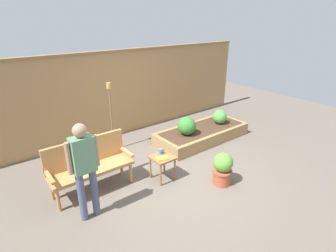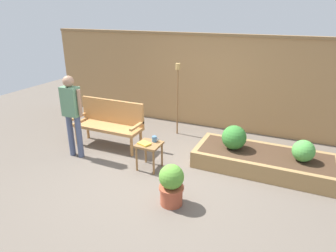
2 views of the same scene
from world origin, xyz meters
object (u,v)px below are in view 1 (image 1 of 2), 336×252
Objects in this scene: tiki_torch at (110,105)px; side_table at (162,161)px; potted_boxwood at (223,168)px; person_by_bench at (84,164)px; book_on_table at (162,158)px; garden_bench at (89,162)px; shrub_far_corner at (220,117)px; cup_on_table at (161,151)px; shrub_near_bench at (187,126)px.

side_table is at bearing -84.20° from tiki_torch.
potted_boxwood is 0.40× the size of person_by_bench.
person_by_bench is (-1.45, -0.08, 0.44)m from book_on_table.
book_on_table is 1.51m from person_by_bench.
garden_bench is 3.64m from shrub_far_corner.
potted_boxwood is at bearing -16.11° from person_by_bench.
person_by_bench reaches higher than cup_on_table.
shrub_far_corner reaches higher than potted_boxwood.
side_table is 1.83m from tiki_torch.
book_on_table is at bearing -147.94° from shrub_near_bench.
shrub_near_bench is (0.52, 1.58, 0.19)m from potted_boxwood.
shrub_near_bench is at bearing 180.00° from shrub_far_corner.
shrub_near_bench is 1.20× the size of shrub_far_corner.
shrub_far_corner is at bearing 37.60° from book_on_table.
garden_bench is 0.92× the size of person_by_bench.
shrub_far_corner is (1.67, 1.58, 0.15)m from potted_boxwood.
side_table is at bearing -113.39° from cup_on_table.
person_by_bench is (-3.94, -0.92, 0.45)m from shrub_far_corner.
side_table is at bearing -148.89° from shrub_near_bench.
shrub_near_bench reaches higher than shrub_far_corner.
potted_boxwood is at bearing -34.68° from garden_bench.
book_on_table reaches higher than side_table.
tiki_torch is at bearing 53.79° from person_by_bench.
cup_on_table is at bearing -82.06° from tiki_torch.
person_by_bench is (-2.80, -0.92, 0.42)m from shrub_near_bench.
tiki_torch reaches higher than shrub_far_corner.
shrub_far_corner is (2.39, 0.67, -0.05)m from cup_on_table.
garden_bench is at bearing 65.95° from person_by_bench.
cup_on_table is 0.08× the size of tiki_torch.
tiki_torch is (1.02, 1.12, 0.55)m from garden_bench.
tiki_torch is (-0.11, 1.74, 0.60)m from book_on_table.
person_by_bench is (-2.28, 0.66, 0.61)m from potted_boxwood.
potted_boxwood is 2.45m from person_by_bench.
garden_bench is 11.53× the size of cup_on_table.
side_table is 0.18m from cup_on_table.
potted_boxwood is at bearing -22.70° from book_on_table.
cup_on_table is at bearing 78.03° from book_on_table.
shrub_near_bench reaches higher than book_on_table.
book_on_table is 1.60m from shrub_near_bench.
cup_on_table is 1.42m from shrub_near_bench.
cup_on_table is at bearing 9.28° from person_by_bench.
potted_boxwood is (1.96, -1.36, -0.22)m from garden_bench.
book_on_table is 2.64m from shrub_far_corner.
person_by_bench reaches higher than garden_bench.
shrub_near_bench reaches higher than potted_boxwood.
cup_on_table is 0.61× the size of book_on_table.
cup_on_table is at bearing 128.44° from potted_boxwood.
person_by_bench is at bearing -126.21° from tiki_torch.
garden_bench reaches higher than side_table.
garden_bench is 1.32m from cup_on_table.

